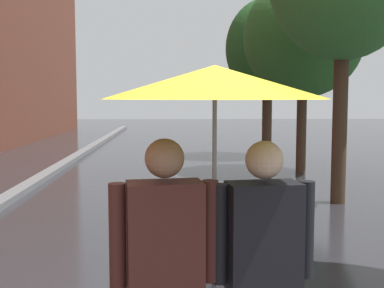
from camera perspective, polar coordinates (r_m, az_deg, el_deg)
name	(u,v)px	position (r m, az deg, el deg)	size (l,w,h in m)	color
kerb_strip	(51,171)	(12.74, -15.72, -3.03)	(0.30, 36.00, 0.12)	slate
street_tree_2	(303,38)	(12.72, 12.56, 11.73)	(2.92, 2.92, 4.79)	#473323
street_tree_3	(268,49)	(15.89, 8.65, 10.66)	(2.62, 2.62, 4.92)	#473323
couple_under_umbrella	(215,185)	(2.71, 2.60, -4.69)	(1.20, 1.20, 2.05)	#2D2D33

